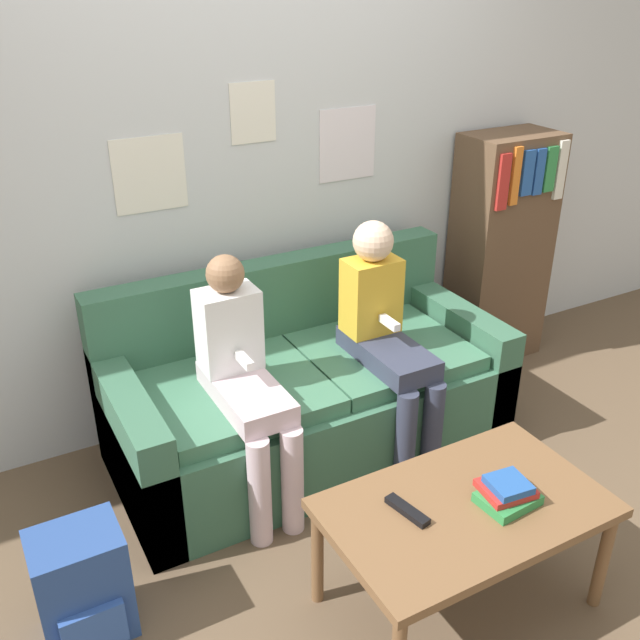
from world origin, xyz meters
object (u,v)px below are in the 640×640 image
(person_right, at_px, (386,333))
(bookshelf, at_px, (500,249))
(person_left, at_px, (244,377))
(tv_remote, at_px, (407,510))
(couch, at_px, (306,394))
(coffee_table, at_px, (465,515))
(backpack, at_px, (82,586))

(person_right, distance_m, bookshelf, 1.19)
(person_left, xyz_separation_m, tv_remote, (0.21, -0.82, -0.13))
(couch, height_order, person_left, person_left)
(person_right, xyz_separation_m, tv_remote, (-0.46, -0.83, -0.16))
(coffee_table, distance_m, person_right, 0.95)
(coffee_table, distance_m, bookshelf, 1.94)
(couch, distance_m, tv_remote, 1.05)
(couch, relative_size, tv_remote, 10.10)
(person_right, height_order, bookshelf, bookshelf)
(coffee_table, height_order, tv_remote, tv_remote)
(coffee_table, bearing_deg, backpack, 156.80)
(tv_remote, bearing_deg, person_left, 93.20)
(backpack, bearing_deg, person_left, 26.36)
(couch, bearing_deg, person_left, -151.91)
(backpack, bearing_deg, couch, 26.94)
(bookshelf, bearing_deg, person_left, -164.19)
(person_right, relative_size, backpack, 2.63)
(tv_remote, bearing_deg, backpack, 144.09)
(person_left, distance_m, person_right, 0.68)
(couch, bearing_deg, coffee_table, -88.27)
(person_left, relative_size, bookshelf, 0.83)
(couch, relative_size, person_left, 1.67)
(coffee_table, xyz_separation_m, person_right, (0.26, 0.89, 0.22))
(coffee_table, relative_size, person_left, 0.89)
(bookshelf, height_order, backpack, bookshelf)
(bookshelf, xyz_separation_m, backpack, (-2.52, -0.88, -0.44))
(couch, height_order, bookshelf, bookshelf)
(coffee_table, height_order, bookshelf, bookshelf)
(person_left, bearing_deg, backpack, -153.64)
(person_left, height_order, tv_remote, person_left)
(person_left, bearing_deg, person_right, 0.66)
(coffee_table, xyz_separation_m, bookshelf, (1.34, 1.38, 0.25))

